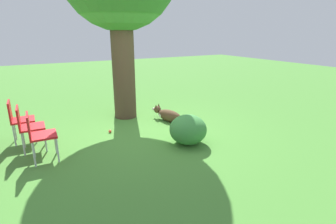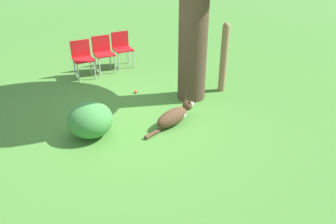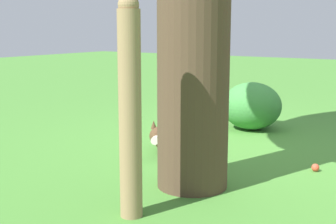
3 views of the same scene
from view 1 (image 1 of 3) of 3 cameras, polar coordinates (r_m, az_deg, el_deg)
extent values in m
plane|color=#478433|center=(6.02, -5.67, -3.75)|extent=(30.00, 30.00, 0.00)
cylinder|color=#4C3828|center=(6.68, -9.71, 10.29)|extent=(0.56, 0.56, 2.74)
ellipsoid|color=#513823|center=(6.47, 0.31, -0.82)|extent=(0.49, 0.77, 0.29)
ellipsoid|color=silver|center=(6.60, -0.98, -0.58)|extent=(0.30, 0.31, 0.17)
sphere|color=#513823|center=(6.71, -2.32, 0.54)|extent=(0.23, 0.23, 0.18)
cylinder|color=silver|center=(6.79, -2.96, 0.60)|extent=(0.10, 0.10, 0.08)
cone|color=#513823|center=(6.65, -2.63, 1.36)|extent=(0.06, 0.06, 0.08)
cone|color=#513823|center=(6.72, -2.03, 1.53)|extent=(0.06, 0.06, 0.08)
cylinder|color=#513823|center=(6.20, 3.72, -2.73)|extent=(0.17, 0.33, 0.07)
cylinder|color=#937551|center=(7.50, -11.17, 5.63)|extent=(0.15, 0.15, 1.37)
sphere|color=#937551|center=(7.40, -11.49, 11.00)|extent=(0.13, 0.13, 0.13)
cube|color=red|center=(4.93, -25.51, -4.59)|extent=(0.43, 0.45, 0.04)
cube|color=red|center=(4.86, -28.09, -2.59)|extent=(0.04, 0.44, 0.38)
cylinder|color=#B7B7BC|center=(5.19, -23.31, -6.04)|extent=(0.03, 0.03, 0.44)
cylinder|color=#B7B7BC|center=(4.84, -22.90, -7.66)|extent=(0.03, 0.03, 0.44)
cylinder|color=#B7B7BC|center=(5.19, -27.27, -6.59)|extent=(0.03, 0.03, 0.44)
cylinder|color=#B7B7BC|center=(4.84, -27.16, -8.25)|extent=(0.03, 0.03, 0.44)
cube|color=red|center=(5.44, -27.44, -2.91)|extent=(0.43, 0.45, 0.04)
cube|color=red|center=(5.38, -29.79, -1.08)|extent=(0.04, 0.44, 0.38)
cylinder|color=#B7B7BC|center=(5.69, -25.36, -4.30)|extent=(0.03, 0.03, 0.44)
cylinder|color=#B7B7BC|center=(5.34, -25.13, -5.66)|extent=(0.03, 0.03, 0.44)
cylinder|color=#B7B7BC|center=(5.70, -28.96, -4.79)|extent=(0.03, 0.03, 0.44)
cylinder|color=#B7B7BC|center=(5.34, -28.97, -6.18)|extent=(0.03, 0.03, 0.44)
cube|color=red|center=(5.96, -29.03, -1.51)|extent=(0.43, 0.45, 0.04)
cube|color=red|center=(5.91, -31.19, 0.17)|extent=(0.04, 0.44, 0.38)
cylinder|color=#B7B7BC|center=(6.20, -27.07, -2.85)|extent=(0.03, 0.03, 0.44)
cylinder|color=#B7B7BC|center=(5.84, -26.96, -4.00)|extent=(0.03, 0.03, 0.44)
cylinder|color=#B7B7BC|center=(6.22, -30.36, -3.30)|extent=(0.03, 0.03, 0.44)
cylinder|color=#B7B7BC|center=(5.86, -30.46, -4.47)|extent=(0.03, 0.03, 0.44)
sphere|color=#E54C33|center=(5.92, -12.51, -4.11)|extent=(0.07, 0.07, 0.07)
ellipsoid|color=#3D843D|center=(5.17, 4.38, -3.82)|extent=(0.73, 0.73, 0.59)
camera|label=2|loc=(7.97, 41.82, 18.76)|focal=35.00mm
camera|label=3|loc=(9.41, -26.98, 9.90)|focal=50.00mm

